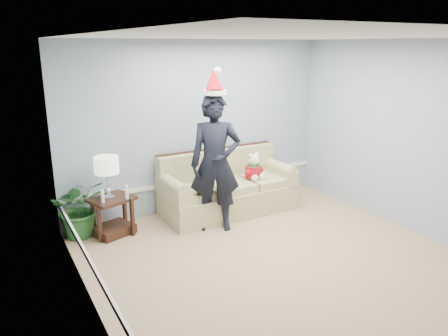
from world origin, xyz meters
name	(u,v)px	position (x,y,z in m)	size (l,w,h in m)	color
room_shell	(295,161)	(0.00, 0.00, 1.35)	(4.54, 5.04, 2.74)	tan
wainscot_trim	(162,220)	(-1.18, 1.18, 0.45)	(4.49, 4.99, 0.06)	white
sofa	(226,190)	(0.27, 2.06, 0.35)	(2.12, 0.94, 0.99)	#5E6831
side_table	(113,220)	(-1.59, 2.06, 0.22)	(0.70, 0.64, 0.55)	#331A12
table_lamp	(106,167)	(-1.62, 2.04, 1.01)	(0.34, 0.34, 0.60)	silver
candle_pair	(115,195)	(-1.57, 1.89, 0.64)	(0.38, 0.05, 0.20)	silver
houseplant	(80,208)	(-1.99, 2.22, 0.42)	(0.76, 0.66, 0.84)	#245C26
man	(215,164)	(-0.21, 1.54, 0.99)	(0.72, 0.47, 1.97)	black
santa_hat	(214,82)	(-0.21, 1.56, 2.12)	(0.41, 0.44, 0.38)	white
teddy_bear	(254,170)	(0.70, 1.91, 0.68)	(0.30, 0.33, 0.44)	white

